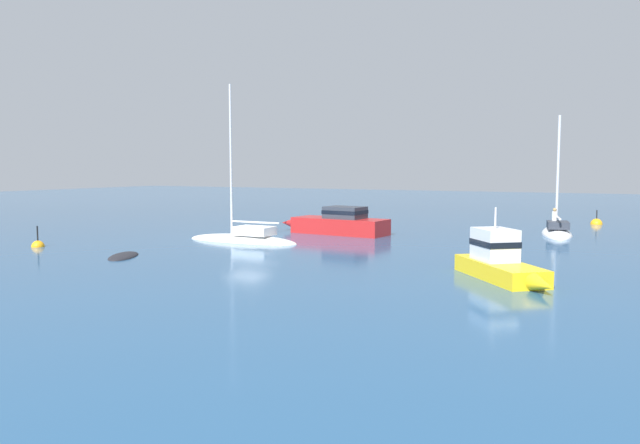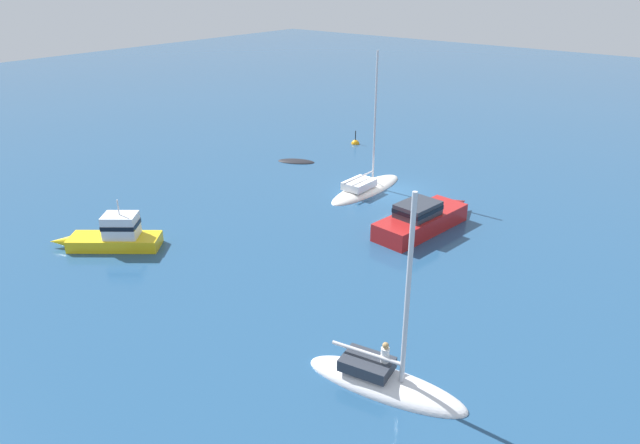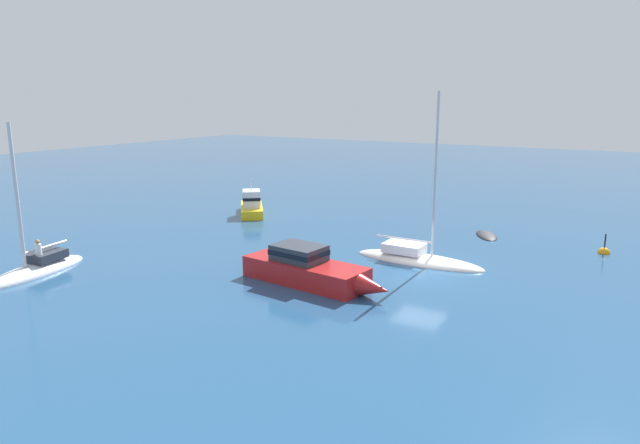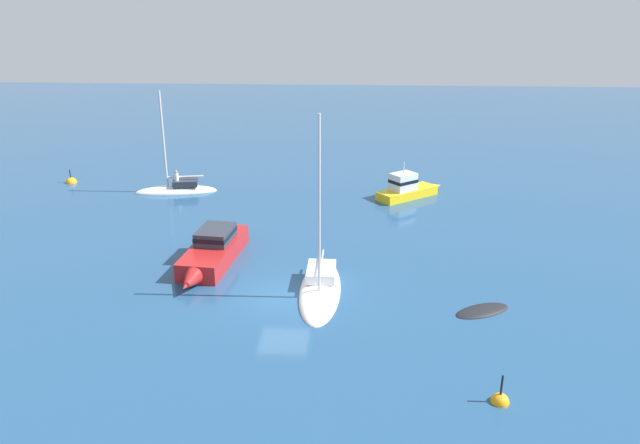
% 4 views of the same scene
% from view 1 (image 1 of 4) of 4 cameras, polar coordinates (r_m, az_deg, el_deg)
% --- Properties ---
extents(ground_plane, '(160.00, 160.00, 0.00)m').
position_cam_1_polar(ground_plane, '(38.36, -6.77, -1.44)').
color(ground_plane, navy).
extents(tender, '(3.16, 2.42, 0.35)m').
position_cam_1_polar(tender, '(31.43, -17.88, -3.11)').
color(tender, black).
rests_on(tender, ground).
extents(motor_cruiser, '(2.88, 8.03, 1.82)m').
position_cam_1_polar(motor_cruiser, '(40.15, 1.57, -0.09)').
color(motor_cruiser, '#B21E1E').
rests_on(motor_cruiser, ground).
extents(yacht, '(2.11, 7.36, 9.63)m').
position_cam_1_polar(yacht, '(36.34, -7.17, -1.61)').
color(yacht, silver).
rests_on(yacht, ground).
extents(sailboat, '(6.41, 2.88, 8.22)m').
position_cam_1_polar(sailboat, '(42.37, 21.23, -0.93)').
color(sailboat, white).
rests_on(sailboat, ground).
extents(cabin_cruiser, '(5.40, 4.64, 2.79)m').
position_cam_1_polar(cabin_cruiser, '(24.97, 16.45, -3.51)').
color(cabin_cruiser, yellow).
rests_on(cabin_cruiser, ground).
extents(channel_buoy, '(0.88, 0.88, 1.53)m').
position_cam_1_polar(channel_buoy, '(51.47, 24.40, -0.19)').
color(channel_buoy, orange).
rests_on(channel_buoy, ground).
extents(mooring_buoy, '(0.70, 0.70, 1.50)m').
position_cam_1_polar(mooring_buoy, '(37.07, -24.84, -2.10)').
color(mooring_buoy, orange).
rests_on(mooring_buoy, ground).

